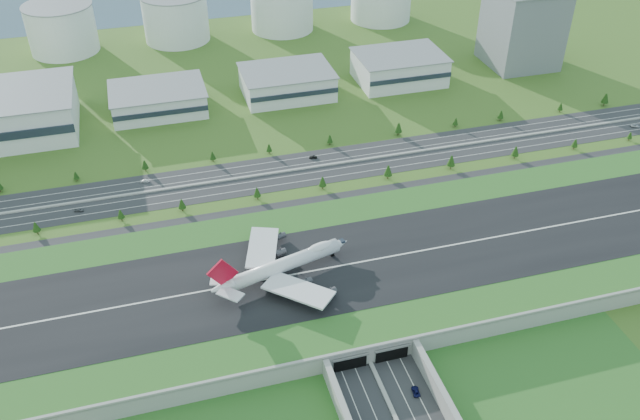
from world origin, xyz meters
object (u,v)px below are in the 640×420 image
object	(u,v)px
car_6	(635,126)
boeing_747	(282,265)
fuel_tank_a	(62,29)
car_4	(79,210)
car_7	(145,181)
car_5	(313,157)
office_tower	(523,27)
car_2	(416,391)

from	to	relation	value
car_6	boeing_747	bearing A→B (deg)	134.19
fuel_tank_a	car_4	distance (m)	224.07
car_4	car_6	world-z (taller)	car_4
boeing_747	car_6	world-z (taller)	boeing_747
car_6	car_7	distance (m)	297.30
car_5	car_7	size ratio (longest dim) A/B	0.86
car_4	fuel_tank_a	bearing A→B (deg)	18.33
office_tower	car_4	size ratio (longest dim) A/B	11.99
car_2	car_6	world-z (taller)	car_6
boeing_747	car_2	world-z (taller)	boeing_747
car_6	car_5	bearing A→B (deg)	109.69
office_tower	fuel_tank_a	xyz separation A→B (m)	(-320.00, 115.00, -10.00)
office_tower	boeing_747	world-z (taller)	office_tower
boeing_747	car_5	size ratio (longest dim) A/B	14.99
fuel_tank_a	car_6	distance (m)	408.44
office_tower	car_6	distance (m)	113.95
boeing_747	car_2	distance (m)	77.98
boeing_747	car_2	size ratio (longest dim) A/B	12.27
boeing_747	car_7	bearing A→B (deg)	101.60
car_5	car_7	world-z (taller)	car_7
car_4	office_tower	bearing A→B (deg)	-55.08
boeing_747	car_7	size ratio (longest dim) A/B	12.87
office_tower	car_2	distance (m)	324.79
fuel_tank_a	car_5	size ratio (longest dim) A/B	11.41
office_tower	car_4	bearing A→B (deg)	-160.73
car_4	car_6	bearing A→B (deg)	-74.43
office_tower	car_2	bearing A→B (deg)	-125.63
boeing_747	car_4	bearing A→B (deg)	120.24
fuel_tank_a	car_5	world-z (taller)	fuel_tank_a
office_tower	car_5	size ratio (longest dim) A/B	12.55
boeing_747	car_7	xyz separation A→B (m)	(-52.68, 104.86, -13.03)
car_4	car_7	bearing A→B (deg)	-45.46
car_2	car_4	world-z (taller)	car_4
office_tower	car_5	xyz separation A→B (m)	(-180.53, -90.35, -26.66)
office_tower	boeing_747	bearing A→B (deg)	-138.91
car_4	car_5	size ratio (longest dim) A/B	1.05
car_4	car_6	distance (m)	330.91
car_2	car_5	xyz separation A→B (m)	(8.04, 172.75, -0.02)
car_2	car_4	bearing A→B (deg)	-43.16
car_5	car_7	bearing A→B (deg)	-78.70
boeing_747	car_4	distance (m)	122.94
car_5	office_tower	bearing A→B (deg)	128.51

